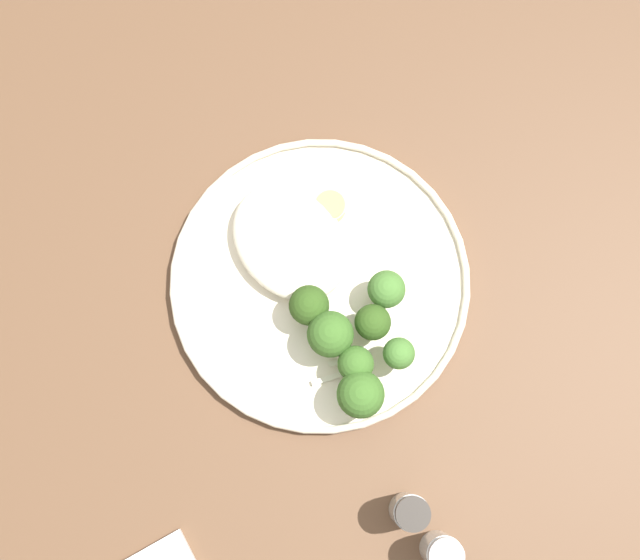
{
  "coord_description": "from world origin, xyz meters",
  "views": [
    {
      "loc": [
        -0.16,
        0.11,
        1.56
      ],
      "look_at": [
        -0.03,
        0.01,
        0.76
      ],
      "focal_mm": 47.94,
      "sensor_mm": 36.0,
      "label": 1
    }
  ],
  "objects": [
    {
      "name": "ground",
      "position": [
        0.0,
        0.0,
        0.0
      ],
      "size": [
        6.0,
        6.0,
        0.0
      ],
      "primitive_type": "plane",
      "color": "#2D2B28"
    },
    {
      "name": "wooden_dining_table",
      "position": [
        0.0,
        0.0,
        0.66
      ],
      "size": [
        1.4,
        1.0,
        0.74
      ],
      "color": "brown",
      "rests_on": "ground"
    },
    {
      "name": "dinner_plate",
      "position": [
        -0.03,
        0.01,
        0.75
      ],
      "size": [
        0.29,
        0.29,
        0.02
      ],
      "color": "beige",
      "rests_on": "wooden_dining_table"
    },
    {
      "name": "noodle_bed",
      "position": [
        0.01,
        0.01,
        0.77
      ],
      "size": [
        0.13,
        0.1,
        0.03
      ],
      "color": "beige",
      "rests_on": "dinner_plate"
    },
    {
      "name": "seared_scallop_center_golden",
      "position": [
        0.02,
        0.03,
        0.76
      ],
      "size": [
        0.02,
        0.02,
        0.01
      ],
      "color": "beige",
      "rests_on": "dinner_plate"
    },
    {
      "name": "seared_scallop_front_small",
      "position": [
        -0.0,
        0.01,
        0.76
      ],
      "size": [
        0.03,
        0.03,
        0.02
      ],
      "color": "beige",
      "rests_on": "dinner_plate"
    },
    {
      "name": "seared_scallop_large_seared",
      "position": [
        0.03,
        -0.02,
        0.76
      ],
      "size": [
        0.03,
        0.03,
        0.01
      ],
      "color": "beige",
      "rests_on": "dinner_plate"
    },
    {
      "name": "seared_scallop_right_edge",
      "position": [
        0.02,
        -0.04,
        0.76
      ],
      "size": [
        0.03,
        0.03,
        0.02
      ],
      "color": "#E5C689",
      "rests_on": "dinner_plate"
    },
    {
      "name": "broccoli_floret_rear_charred",
      "position": [
        -0.08,
        0.04,
        0.79
      ],
      "size": [
        0.04,
        0.04,
        0.06
      ],
      "color": "#89A356",
      "rests_on": "dinner_plate"
    },
    {
      "name": "broccoli_floret_left_leaning",
      "position": [
        -0.14,
        0.05,
        0.79
      ],
      "size": [
        0.04,
        0.04,
        0.06
      ],
      "color": "#89A356",
      "rests_on": "dinner_plate"
    },
    {
      "name": "broccoli_floret_near_rim",
      "position": [
        -0.1,
        0.0,
        0.78
      ],
      "size": [
        0.03,
        0.03,
        0.05
      ],
      "color": "#7A994C",
      "rests_on": "dinner_plate"
    },
    {
      "name": "broccoli_floret_beside_noodles",
      "position": [
        -0.08,
        -0.03,
        0.78
      ],
      "size": [
        0.04,
        0.04,
        0.05
      ],
      "color": "#7A994C",
      "rests_on": "dinner_plate"
    },
    {
      "name": "broccoli_floret_split_head",
      "position": [
        -0.12,
        0.04,
        0.79
      ],
      "size": [
        0.03,
        0.03,
        0.06
      ],
      "color": "#7A994C",
      "rests_on": "dinner_plate"
    },
    {
      "name": "broccoli_floret_center_pile",
      "position": [
        -0.14,
        -0.0,
        0.78
      ],
      "size": [
        0.03,
        0.03,
        0.05
      ],
      "color": "#89A356",
      "rests_on": "dinner_plate"
    },
    {
      "name": "broccoli_floret_front_edge",
      "position": [
        -0.05,
        0.04,
        0.78
      ],
      "size": [
        0.04,
        0.04,
        0.05
      ],
      "color": "#89A356",
      "rests_on": "dinner_plate"
    },
    {
      "name": "onion_sliver_curled_piece",
      "position": [
        -0.11,
        0.03,
        0.75
      ],
      "size": [
        0.02,
        0.04,
        0.0
      ],
      "primitive_type": "cube",
      "rotation": [
        0.0,
        0.0,
        4.28
      ],
      "color": "silver",
      "rests_on": "dinner_plate"
    },
    {
      "name": "onion_sliver_short_strip",
      "position": [
        -0.09,
        0.04,
        0.75
      ],
      "size": [
        0.04,
        0.03,
        0.0
      ],
      "primitive_type": "cube",
      "rotation": [
        0.0,
        0.0,
        0.6
      ],
      "color": "silver",
      "rests_on": "dinner_plate"
    },
    {
      "name": "onion_sliver_pale_crescent",
      "position": [
        -0.12,
        0.05,
        0.75
      ],
      "size": [
        0.02,
        0.05,
        0.0
      ],
      "primitive_type": "cube",
      "rotation": [
        0.0,
        0.0,
        1.19
      ],
      "color": "silver",
      "rests_on": "dinner_plate"
    },
    {
      "name": "salt_shaker",
      "position": [
        -0.29,
        0.08,
        0.77
      ],
      "size": [
        0.03,
        0.03,
        0.07
      ],
      "color": "white",
      "rests_on": "wooden_dining_table"
    },
    {
      "name": "pepper_shaker",
      "position": [
        -0.25,
        0.08,
        0.77
      ],
      "size": [
        0.03,
        0.03,
        0.07
      ],
      "color": "white",
      "rests_on": "wooden_dining_table"
    }
  ]
}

